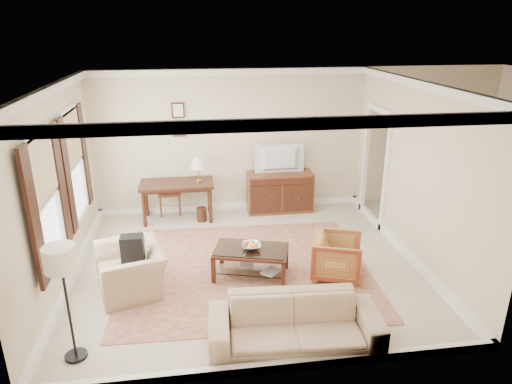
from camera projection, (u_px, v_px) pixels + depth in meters
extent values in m
cube|color=beige|center=(247.00, 265.00, 7.45)|extent=(5.50, 5.00, 0.01)
cube|color=white|center=(245.00, 84.00, 6.44)|extent=(5.50, 5.00, 0.01)
cube|color=beige|center=(231.00, 142.00, 9.27)|extent=(5.50, 0.01, 2.90)
cube|color=beige|center=(276.00, 260.00, 4.63)|extent=(5.50, 0.01, 2.90)
cube|color=beige|center=(57.00, 190.00, 6.58)|extent=(0.01, 5.00, 2.90)
cube|color=beige|center=(416.00, 173.00, 7.31)|extent=(0.01, 5.00, 2.90)
cube|color=beige|center=(451.00, 221.00, 9.08)|extent=(3.00, 2.70, 0.01)
cube|color=brown|center=(246.00, 269.00, 7.31)|extent=(3.98, 3.45, 0.01)
cube|color=#411E12|center=(177.00, 184.00, 8.93)|extent=(1.43, 0.71, 0.05)
cylinder|color=#411E12|center=(144.00, 209.00, 8.73)|extent=(0.07, 0.07, 0.73)
cylinder|color=#411E12|center=(210.00, 206.00, 8.90)|extent=(0.07, 0.07, 0.73)
cylinder|color=#411E12|center=(146.00, 199.00, 9.24)|extent=(0.07, 0.07, 0.73)
cylinder|color=#411E12|center=(209.00, 196.00, 9.41)|extent=(0.07, 0.07, 0.73)
cube|color=brown|center=(280.00, 192.00, 9.49)|extent=(1.34, 0.52, 0.83)
imported|color=black|center=(281.00, 151.00, 9.16)|extent=(0.97, 0.56, 0.13)
cube|color=#411E12|center=(251.00, 251.00, 6.98)|extent=(1.25, 0.94, 0.04)
cube|color=silver|center=(251.00, 249.00, 6.97)|extent=(1.18, 0.86, 0.01)
cube|color=silver|center=(251.00, 267.00, 7.08)|extent=(1.15, 0.84, 0.02)
cube|color=#411E12|center=(214.00, 270.00, 6.85)|extent=(0.07, 0.07, 0.43)
cube|color=#411E12|center=(283.00, 275.00, 6.71)|extent=(0.07, 0.07, 0.43)
cube|color=#411E12|center=(222.00, 252.00, 7.40)|extent=(0.07, 0.07, 0.43)
cube|color=#411E12|center=(286.00, 256.00, 7.26)|extent=(0.07, 0.07, 0.43)
imported|color=silver|center=(251.00, 245.00, 6.96)|extent=(0.42, 0.42, 0.10)
imported|color=brown|center=(240.00, 263.00, 7.14)|extent=(0.28, 0.08, 0.38)
imported|color=brown|center=(265.00, 269.00, 6.96)|extent=(0.22, 0.21, 0.38)
imported|color=maroon|center=(337.00, 255.00, 7.00)|extent=(0.88, 0.91, 0.74)
imported|color=tan|center=(131.00, 263.00, 6.60)|extent=(0.93, 1.18, 0.90)
cube|color=black|center=(132.00, 246.00, 6.56)|extent=(0.28, 0.36, 0.40)
imported|color=tan|center=(295.00, 317.00, 5.46)|extent=(2.10, 0.73, 0.81)
cylinder|color=black|center=(76.00, 356.00, 5.38)|extent=(0.26, 0.26, 0.04)
cylinder|color=black|center=(69.00, 312.00, 5.17)|extent=(0.03, 0.03, 1.22)
cylinder|color=silver|center=(60.00, 258.00, 4.93)|extent=(0.36, 0.36, 0.28)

